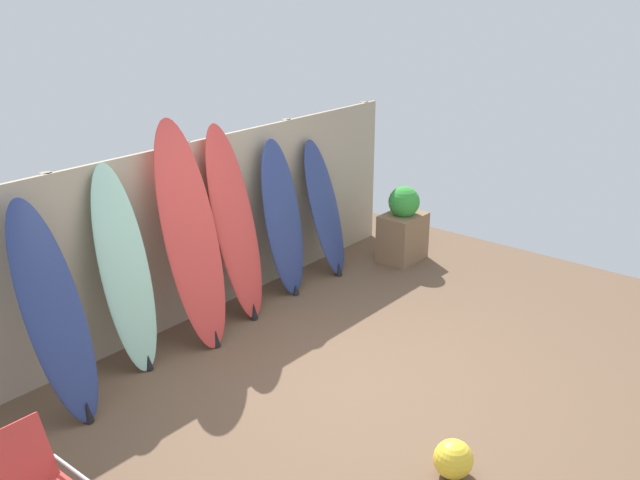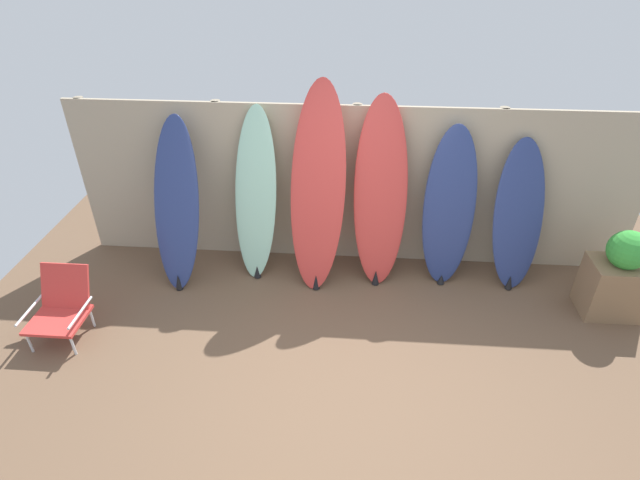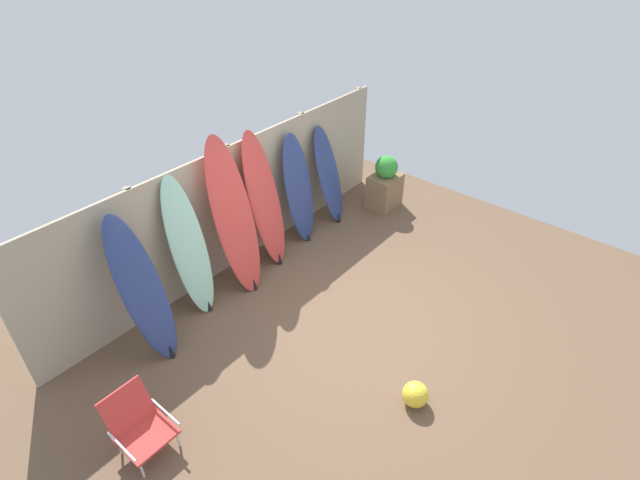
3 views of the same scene
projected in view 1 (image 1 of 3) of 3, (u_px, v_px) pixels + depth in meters
The scene contains 10 objects.
ground at pixel (353, 379), 6.17m from camera, with size 7.68×7.68×0.00m, color brown.
fence_back at pixel (193, 232), 7.05m from camera, with size 6.08×0.11×1.80m.
surfboard_navy_0 at pixel (54, 313), 5.47m from camera, with size 0.49×0.74×1.73m.
surfboard_seafoam_1 at pixel (125, 271), 6.13m from camera, with size 0.51×0.56×1.82m.
surfboard_red_2 at pixel (191, 237), 6.50m from camera, with size 0.62×0.68×2.11m.
surfboard_red_3 at pixel (235, 224), 7.03m from camera, with size 0.59×0.58×1.97m.
surfboard_navy_4 at pixel (283, 219), 7.60m from camera, with size 0.53×0.42×1.70m.
surfboard_navy_5 at pixel (325, 209), 8.14m from camera, with size 0.59×0.57×1.56m.
planter_box at pixel (403, 227), 8.61m from camera, with size 0.55×0.42×0.93m.
beach_ball at pixel (453, 459), 4.94m from camera, with size 0.28×0.28×0.28m, color yellow.
Camera 1 is at (-4.30, -3.19, 3.31)m, focal length 40.00 mm.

